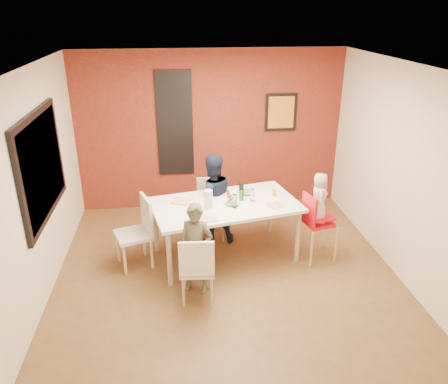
{
  "coord_description": "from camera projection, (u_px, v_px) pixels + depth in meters",
  "views": [
    {
      "loc": [
        -0.62,
        -4.96,
        3.32
      ],
      "look_at": [
        0.0,
        0.3,
        1.05
      ],
      "focal_mm": 35.0,
      "sensor_mm": 36.0,
      "label": 1
    }
  ],
  "objects": [
    {
      "name": "ground",
      "position": [
        227.0,
        272.0,
        5.9
      ],
      "size": [
        4.5,
        4.5,
        0.0
      ],
      "primitive_type": "plane",
      "color": "brown",
      "rests_on": "ground"
    },
    {
      "name": "glassblock_strip",
      "position": [
        175.0,
        124.0,
        7.27
      ],
      "size": [
        0.55,
        0.03,
        1.7
      ],
      "primitive_type": "cube",
      "color": "#B3BCC3",
      "rests_on": "wall_back"
    },
    {
      "name": "plate_far_left",
      "position": [
        182.0,
        201.0,
        6.03
      ],
      "size": [
        0.32,
        0.32,
        0.01
      ],
      "primitive_type": "cube",
      "rotation": [
        0.0,
        0.0,
        -0.42
      ],
      "color": "white",
      "rests_on": "dining_table"
    },
    {
      "name": "chair_far",
      "position": [
        211.0,
        204.0,
        6.7
      ],
      "size": [
        0.44,
        0.44,
        0.9
      ],
      "rotation": [
        0.0,
        0.0,
        -0.05
      ],
      "color": "silver",
      "rests_on": "ground"
    },
    {
      "name": "sippy_cup",
      "position": [
        274.0,
        193.0,
        6.19
      ],
      "size": [
        0.06,
        0.06,
        0.1
      ],
      "primitive_type": "cylinder",
      "color": "orange",
      "rests_on": "dining_table"
    },
    {
      "name": "wine_glass_b",
      "position": [
        252.0,
        195.0,
        6.02
      ],
      "size": [
        0.06,
        0.06,
        0.18
      ],
      "primitive_type": "cylinder",
      "color": "white",
      "rests_on": "dining_table"
    },
    {
      "name": "child_far",
      "position": [
        212.0,
        199.0,
        6.41
      ],
      "size": [
        0.77,
        0.65,
        1.39
      ],
      "primitive_type": "imported",
      "rotation": [
        0.0,
        0.0,
        3.34
      ],
      "color": "black",
      "rests_on": "ground"
    },
    {
      "name": "plate_far_mid",
      "position": [
        219.0,
        192.0,
        6.33
      ],
      "size": [
        0.3,
        0.3,
        0.01
      ],
      "primitive_type": "cube",
      "rotation": [
        0.0,
        0.0,
        -0.34
      ],
      "color": "white",
      "rests_on": "dining_table"
    },
    {
      "name": "condiment_red",
      "position": [
        230.0,
        200.0,
        5.9
      ],
      "size": [
        0.04,
        0.04,
        0.15
      ],
      "primitive_type": "cylinder",
      "color": "red",
      "rests_on": "dining_table"
    },
    {
      "name": "plate_near_left",
      "position": [
        208.0,
        218.0,
        5.56
      ],
      "size": [
        0.26,
        0.26,
        0.01
      ],
      "primitive_type": "cube",
      "rotation": [
        0.0,
        0.0,
        0.11
      ],
      "color": "white",
      "rests_on": "dining_table"
    },
    {
      "name": "picture_window_frame",
      "position": [
        42.0,
        166.0,
        5.23
      ],
      "size": [
        0.05,
        1.7,
        1.3
      ],
      "primitive_type": "cube",
      "color": "black",
      "rests_on": "wall_left"
    },
    {
      "name": "condiment_brown",
      "position": [
        228.0,
        196.0,
        6.04
      ],
      "size": [
        0.04,
        0.04,
        0.14
      ],
      "primitive_type": "cylinder",
      "color": "brown",
      "rests_on": "dining_table"
    },
    {
      "name": "high_chair",
      "position": [
        316.0,
        221.0,
        6.0
      ],
      "size": [
        0.5,
        0.5,
        0.99
      ],
      "rotation": [
        0.0,
        0.0,
        1.8
      ],
      "color": "red",
      "rests_on": "ground"
    },
    {
      "name": "glassblock_surround",
      "position": [
        175.0,
        124.0,
        7.26
      ],
      "size": [
        0.6,
        0.03,
        1.76
      ],
      "primitive_type": "cube",
      "color": "black",
      "rests_on": "wall_back"
    },
    {
      "name": "art_print_frame",
      "position": [
        281.0,
        112.0,
        7.4
      ],
      "size": [
        0.54,
        0.03,
        0.64
      ],
      "primitive_type": "cube",
      "color": "black",
      "rests_on": "wall_back"
    },
    {
      "name": "wine_bottle",
      "position": [
        241.0,
        191.0,
        6.03
      ],
      "size": [
        0.07,
        0.07,
        0.26
      ],
      "primitive_type": "cylinder",
      "color": "black",
      "rests_on": "dining_table"
    },
    {
      "name": "paper_towel_roll",
      "position": [
        208.0,
        199.0,
        5.78
      ],
      "size": [
        0.12,
        0.12,
        0.26
      ],
      "primitive_type": "cylinder",
      "color": "silver",
      "rests_on": "dining_table"
    },
    {
      "name": "wall_back",
      "position": [
        211.0,
        131.0,
        7.42
      ],
      "size": [
        4.5,
        0.02,
        2.7
      ],
      "primitive_type": "cube",
      "color": "#F0E6C7",
      "rests_on": "ground"
    },
    {
      "name": "ceiling",
      "position": [
        227.0,
        66.0,
        4.84
      ],
      "size": [
        4.5,
        4.5,
        0.02
      ],
      "primitive_type": "cube",
      "color": "white",
      "rests_on": "wall_back"
    },
    {
      "name": "picture_window_pane",
      "position": [
        43.0,
        166.0,
        5.24
      ],
      "size": [
        0.02,
        1.55,
        1.15
      ],
      "primitive_type": "cube",
      "color": "black",
      "rests_on": "wall_left"
    },
    {
      "name": "condiment_green",
      "position": [
        241.0,
        196.0,
        6.03
      ],
      "size": [
        0.04,
        0.04,
        0.16
      ],
      "primitive_type": "cylinder",
      "color": "#3A7D29",
      "rests_on": "dining_table"
    },
    {
      "name": "child_near",
      "position": [
        196.0,
        249.0,
        5.31
      ],
      "size": [
        0.5,
        0.41,
        1.18
      ],
      "primitive_type": "imported",
      "rotation": [
        0.0,
        0.0,
        -0.34
      ],
      "color": "brown",
      "rests_on": "ground"
    },
    {
      "name": "plate_near_right",
      "position": [
        276.0,
        205.0,
        5.92
      ],
      "size": [
        0.25,
        0.25,
        0.01
      ],
      "primitive_type": "cube",
      "rotation": [
        0.0,
        0.0,
        0.32
      ],
      "color": "white",
      "rests_on": "dining_table"
    },
    {
      "name": "salad_bowl_b",
      "position": [
        247.0,
        192.0,
        6.27
      ],
      "size": [
        0.24,
        0.24,
        0.05
      ],
      "primitive_type": "imported",
      "rotation": [
        0.0,
        0.0,
        0.27
      ],
      "color": "white",
      "rests_on": "dining_table"
    },
    {
      "name": "wall_right",
      "position": [
        400.0,
        172.0,
        5.61
      ],
      "size": [
        0.02,
        4.5,
        2.7
      ],
      "primitive_type": "cube",
      "color": "#F0E6C7",
      "rests_on": "ground"
    },
    {
      "name": "chair_left",
      "position": [
        139.0,
        228.0,
        5.9
      ],
      "size": [
        0.57,
        0.57,
        0.98
      ],
      "rotation": [
        0.0,
        0.0,
        5.04
      ],
      "color": "silver",
      "rests_on": "ground"
    },
    {
      "name": "dining_table",
      "position": [
        225.0,
        208.0,
        6.0
      ],
      "size": [
        2.16,
        1.48,
        0.82
      ],
      "rotation": [
        0.0,
        0.0,
        0.21
      ],
      "color": "white",
      "rests_on": "ground"
    },
    {
      "name": "wine_glass_a",
      "position": [
        235.0,
        201.0,
        5.82
      ],
      "size": [
        0.07,
        0.07,
        0.19
      ],
      "primitive_type": "cylinder",
      "color": "silver",
      "rests_on": "dining_table"
    },
    {
      "name": "salad_bowl_a",
      "position": [
        232.0,
        202.0,
        5.94
      ],
      "size": [
        0.24,
        0.24,
        0.05
      ],
      "primitive_type": "imported",
      "rotation": [
        0.0,
        0.0,
        0.13
      ],
      "color": "white",
      "rests_on": "dining_table"
    },
    {
      "name": "wall_left",
      "position": [
        37.0,
        187.0,
        5.13
      ],
      "size": [
        0.02,
        4.5,
        2.7
      ],
      "primitive_type": "cube",
      "color": "#F0E6C7",
      "rests_on": "ground"
    },
    {
      "name": "chair_near",
      "position": [
        197.0,
        267.0,
        5.13
      ],
      "size": [
        0.43,
        0.43,
        0.88
      ],
      "rotation": [
        0.0,
        0.0,
        3.08
      ],
      "color": "white",
      "rests_on": "ground"
    },
    {
      "name": "brick_accent_wall",
      "position": [
        211.0,
        131.0,
        7.41
      ],
      "size": [
        4.5,
        0.02,
        2.7
      ],
      "primitive_type": "cube",
      "color": "maroon",
      "rests_on": "ground"
    },
    {
      "name": "art_print_canvas",
      "position": [
        281.0,
        112.0,
        7.39
      ],
      "size": [
        0.44,
        0.01,
        0.54
      ],
      "primitive_type": "cube",
      "color": "orange",
      "rests_on": "wall_back"
    },
    {
      "name": "toddler",
      "position": [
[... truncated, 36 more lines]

